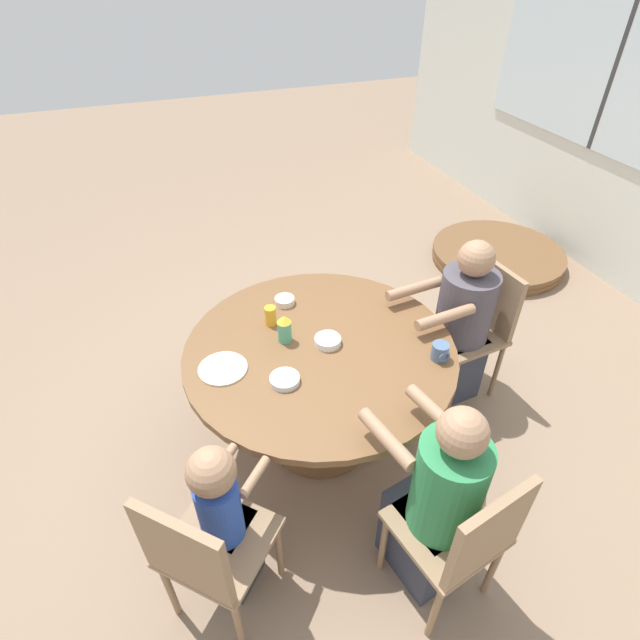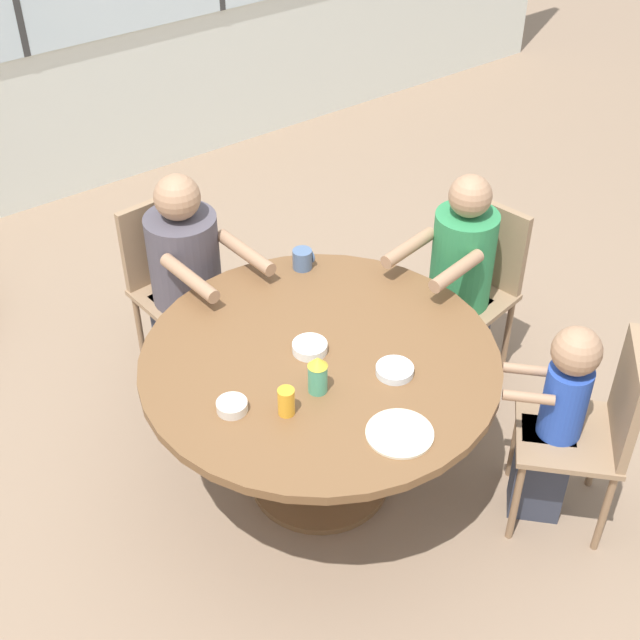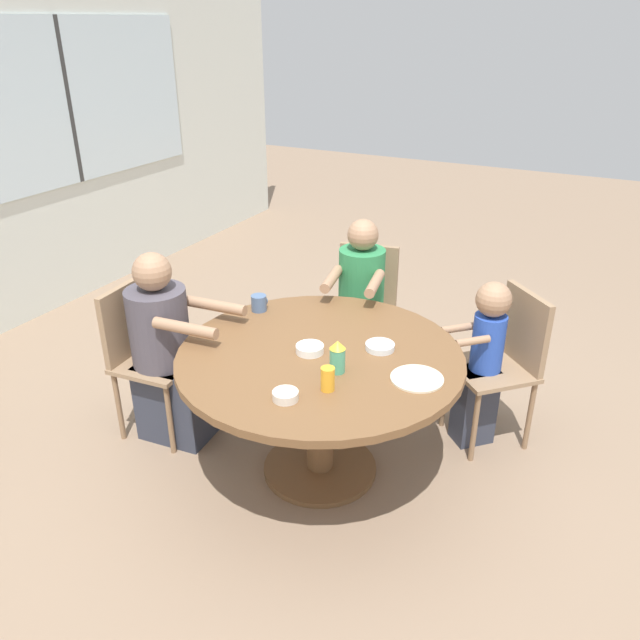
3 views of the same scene
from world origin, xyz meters
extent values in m
plane|color=#8C725B|center=(0.00, 0.00, 0.00)|extent=(16.00, 16.00, 0.00)
cylinder|color=brown|center=(0.00, 0.00, 0.69)|extent=(1.40, 1.40, 0.04)
cylinder|color=brown|center=(0.00, 0.00, 0.34)|extent=(0.14, 0.14, 0.67)
cylinder|color=brown|center=(0.00, 0.00, 0.01)|extent=(0.60, 0.60, 0.03)
cube|color=#937556|center=(-0.09, 0.98, 0.45)|extent=(0.43, 0.43, 0.03)
cube|color=#937556|center=(-0.10, 1.16, 0.67)|extent=(0.38, 0.07, 0.42)
cylinder|color=#8C6B4C|center=(0.10, 0.82, 0.22)|extent=(0.03, 0.03, 0.43)
cylinder|color=#8C6B4C|center=(-0.24, 0.79, 0.22)|extent=(0.03, 0.03, 0.43)
cylinder|color=#8C6B4C|center=(0.07, 1.16, 0.22)|extent=(0.03, 0.03, 0.43)
cylinder|color=#8C6B4C|center=(-0.27, 1.13, 0.22)|extent=(0.03, 0.03, 0.43)
cube|color=#937556|center=(0.96, 0.20, 0.45)|extent=(0.47, 0.47, 0.03)
cube|color=#937556|center=(1.14, 0.23, 0.67)|extent=(0.11, 0.38, 0.42)
cylinder|color=#8C6B4C|center=(0.83, -0.01, 0.22)|extent=(0.03, 0.03, 0.43)
cylinder|color=#8C6B4C|center=(0.76, 0.33, 0.22)|extent=(0.03, 0.03, 0.43)
cylinder|color=#8C6B4C|center=(1.16, 0.06, 0.22)|extent=(0.03, 0.03, 0.43)
cylinder|color=#8C6B4C|center=(1.09, 0.40, 0.22)|extent=(0.03, 0.03, 0.43)
cube|color=#937556|center=(0.69, -0.70, 0.45)|extent=(0.57, 0.57, 0.03)
cube|color=#937556|center=(0.82, -0.82, 0.67)|extent=(0.29, 0.29, 0.42)
cylinder|color=#8C6B4C|center=(0.45, -0.69, 0.22)|extent=(0.03, 0.03, 0.43)
cylinder|color=#8C6B4C|center=(0.69, -0.45, 0.22)|extent=(0.03, 0.03, 0.43)
cylinder|color=#8C6B4C|center=(0.69, -0.94, 0.22)|extent=(0.03, 0.03, 0.43)
cylinder|color=#8C6B4C|center=(0.93, -0.70, 0.22)|extent=(0.03, 0.03, 0.43)
cube|color=#333847|center=(-0.08, 0.87, 0.23)|extent=(0.32, 0.41, 0.46)
cylinder|color=#4C4751|center=(-0.08, 0.94, 0.68)|extent=(0.32, 0.32, 0.43)
sphere|color=#A37A5B|center=(-0.08, 0.94, 1.00)|extent=(0.20, 0.20, 0.20)
cylinder|color=#A37A5B|center=(0.09, 0.68, 0.79)|extent=(0.09, 0.36, 0.06)
cylinder|color=#A37A5B|center=(-0.20, 0.65, 0.79)|extent=(0.09, 0.36, 0.06)
cube|color=#333847|center=(0.87, 0.18, 0.23)|extent=(0.38, 0.32, 0.46)
cylinder|color=#2D844C|center=(0.92, 0.19, 0.69)|extent=(0.28, 0.28, 0.46)
sphere|color=#A37A5B|center=(0.92, 0.19, 1.02)|extent=(0.19, 0.19, 0.19)
cylinder|color=#A37A5B|center=(0.71, 0.02, 0.81)|extent=(0.32, 0.12, 0.06)
cylinder|color=#A37A5B|center=(0.66, 0.26, 0.81)|extent=(0.32, 0.12, 0.06)
cube|color=#333847|center=(0.64, -0.64, 0.23)|extent=(0.26, 0.26, 0.46)
cylinder|color=#284CB7|center=(0.66, -0.67, 0.62)|extent=(0.17, 0.17, 0.32)
sphere|color=#A37A5B|center=(0.66, -0.67, 0.87)|extent=(0.19, 0.19, 0.19)
cylinder|color=#A37A5B|center=(0.51, -0.62, 0.69)|extent=(0.16, 0.16, 0.04)
cylinder|color=#A37A5B|center=(0.62, -0.51, 0.69)|extent=(0.16, 0.16, 0.04)
cylinder|color=slate|center=(0.28, 0.53, 0.76)|extent=(0.09, 0.09, 0.09)
torus|color=slate|center=(0.33, 0.53, 0.76)|extent=(0.01, 0.06, 0.06)
cylinder|color=#4CA57F|center=(-0.12, -0.15, 0.77)|extent=(0.07, 0.07, 0.12)
cone|color=gold|center=(-0.12, -0.15, 0.85)|extent=(0.08, 0.08, 0.04)
cylinder|color=gold|center=(-0.28, -0.18, 0.77)|extent=(0.06, 0.06, 0.11)
cylinder|color=silver|center=(0.17, -0.24, 0.73)|extent=(0.14, 0.14, 0.03)
cylinder|color=white|center=(-0.01, 0.05, 0.73)|extent=(0.14, 0.14, 0.04)
cylinder|color=silver|center=(-0.43, -0.06, 0.73)|extent=(0.11, 0.11, 0.04)
cylinder|color=beige|center=(-0.02, -0.50, 0.72)|extent=(0.24, 0.24, 0.01)
camera|label=1|loc=(1.80, -0.68, 2.40)|focal=28.00mm
camera|label=2|loc=(-1.51, -2.11, 2.96)|focal=50.00mm
camera|label=3|loc=(-2.36, -1.22, 2.18)|focal=35.00mm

